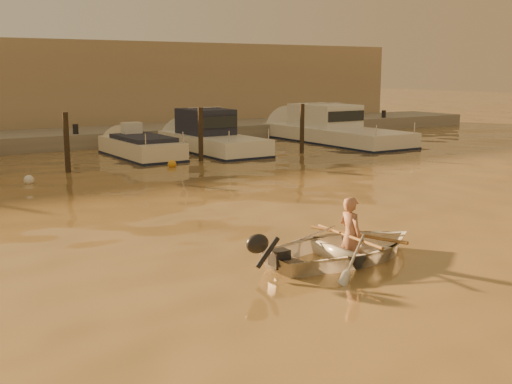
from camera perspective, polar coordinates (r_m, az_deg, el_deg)
ground_plane at (r=10.28m, az=7.53°, el=-8.31°), size 160.00×160.00×0.00m
dinghy at (r=11.66m, az=8.00°, el=-4.94°), size 3.24×2.36×0.66m
person at (r=11.67m, az=8.40°, el=-3.88°), size 0.36×0.53×1.43m
outboard_motor at (r=10.72m, az=2.02°, el=-5.84°), size 0.91×0.42×0.70m
oar_port at (r=11.77m, az=8.94°, el=-3.75°), size 0.55×2.06×0.13m
oar_starboard at (r=11.63m, az=8.21°, el=-3.90°), size 0.37×2.09×0.13m
moored_boat_3 at (r=25.49m, az=-10.17°, el=3.57°), size 1.85×5.41×0.95m
moored_boat_4 at (r=26.81m, az=-3.89°, el=4.92°), size 2.21×6.81×1.75m
moored_boat_5 at (r=30.51m, az=7.06°, el=5.57°), size 2.74×9.03×1.75m
piling_2 at (r=22.19m, az=-16.47°, el=4.00°), size 0.18×0.18×2.20m
piling_3 at (r=24.05m, az=-4.94°, el=4.89°), size 0.18×0.18×2.20m
piling_4 at (r=26.55m, az=4.12°, el=5.46°), size 0.18×0.18×2.20m
fender_c at (r=20.45m, az=-19.54°, el=1.01°), size 0.30×0.30×0.30m
fender_d at (r=22.76m, az=-7.47°, el=2.48°), size 0.30×0.30×0.30m
fender_e at (r=24.79m, az=0.37°, el=3.24°), size 0.30×0.30×0.30m
quay at (r=29.74m, az=-20.22°, el=3.94°), size 52.00×4.00×1.00m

